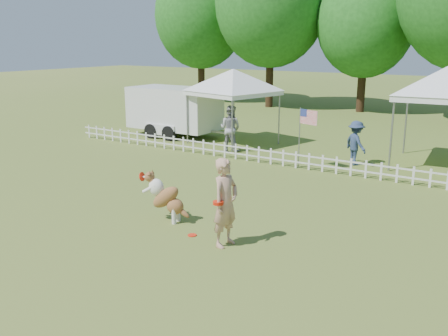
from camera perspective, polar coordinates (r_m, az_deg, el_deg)
name	(u,v)px	position (r m, az deg, el deg)	size (l,w,h in m)	color
ground	(180,230)	(12.01, -5.04, -7.12)	(120.00, 120.00, 0.00)	#46601E
picket_fence	(302,161)	(17.71, 8.95, 0.83)	(22.00, 0.08, 0.60)	silver
handler	(225,203)	(10.81, 0.17, -3.98)	(0.72, 0.47, 1.97)	tan
dog	(166,197)	(12.45, -6.60, -3.35)	(1.20, 0.40, 1.24)	brown
frisbee_on_turf	(192,235)	(11.68, -3.66, -7.67)	(0.21, 0.21, 0.02)	red
canopy_tent_left	(233,108)	(21.65, 1.04, 6.91)	(3.06, 3.06, 3.17)	white
canopy_tent_right	(447,117)	(19.28, 24.18, 5.32)	(3.44, 3.44, 3.56)	white
cargo_trailer	(174,111)	(23.68, -5.69, 6.46)	(5.30, 2.33, 2.33)	white
flag_pole	(299,138)	(17.76, 8.60, 3.43)	(0.82, 0.09, 2.14)	gray
spectator_a	(230,128)	(20.27, 0.73, 4.55)	(0.91, 0.71, 1.88)	#949398
spectator_b	(356,143)	(18.61, 14.83, 2.78)	(1.04, 0.60, 1.61)	navy
tree_far_left	(201,25)	(37.81, -2.67, 16.02)	(6.60, 6.60, 11.00)	#1D5919
tree_left	(271,15)	(34.25, 5.39, 16.98)	(7.40, 7.40, 12.00)	#1D5919
tree_center_left	(365,32)	(32.82, 15.82, 14.72)	(6.00, 6.00, 9.80)	#1D5919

